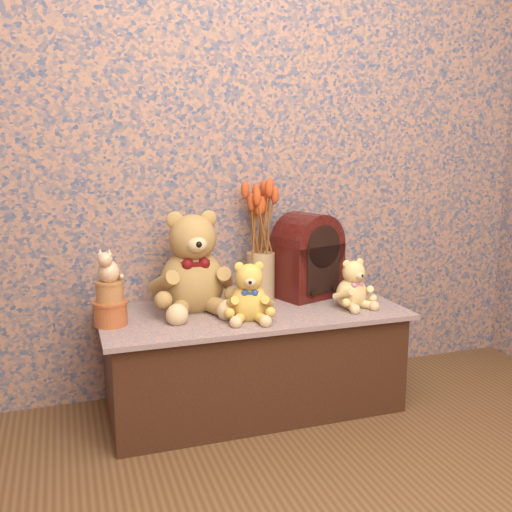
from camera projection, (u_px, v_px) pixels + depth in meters
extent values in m
cube|color=#384E74|center=(232.00, 101.00, 2.51)|extent=(3.00, 0.10, 2.60)
cube|color=#385273|center=(252.00, 359.00, 2.45)|extent=(1.26, 0.58, 0.43)
cylinder|color=tan|center=(261.00, 276.00, 2.58)|extent=(0.16, 0.16, 0.21)
cylinder|color=#C7803A|center=(111.00, 314.00, 2.20)|extent=(0.14, 0.14, 0.09)
cylinder|color=#DEAD61|center=(110.00, 292.00, 2.19)|extent=(0.12, 0.12, 0.08)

